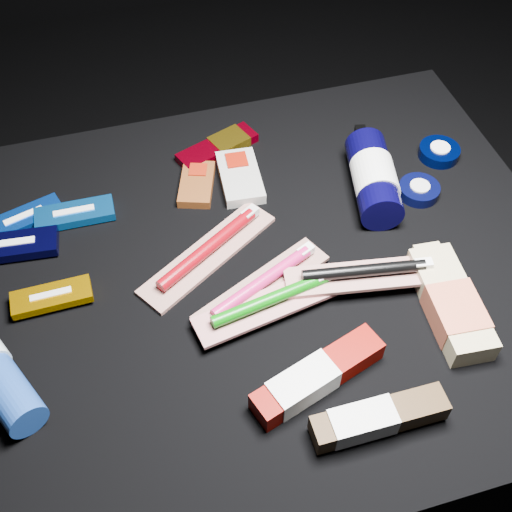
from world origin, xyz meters
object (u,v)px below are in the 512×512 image
object	(u,v)px
deodorant_stick	(2,383)
lotion_bottle	(373,178)
bodywash_bottle	(451,304)
toothpaste_carton_red	(313,379)

from	to	relation	value
deodorant_stick	lotion_bottle	bearing A→B (deg)	-5.77
lotion_bottle	bodywash_bottle	size ratio (longest dim) A/B	1.14
lotion_bottle	bodywash_bottle	distance (m)	0.25
bodywash_bottle	deodorant_stick	size ratio (longest dim) A/B	1.33
deodorant_stick	toothpaste_carton_red	xyz separation A→B (m)	(0.38, -0.10, -0.01)
deodorant_stick	toothpaste_carton_red	world-z (taller)	deodorant_stick
bodywash_bottle	toothpaste_carton_red	bearing A→B (deg)	-161.37
deodorant_stick	bodywash_bottle	bearing A→B (deg)	-29.24
lotion_bottle	toothpaste_carton_red	bearing A→B (deg)	-111.71
toothpaste_carton_red	lotion_bottle	bearing A→B (deg)	37.60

